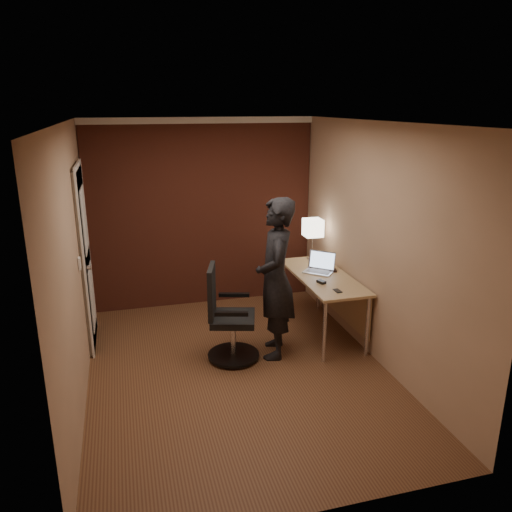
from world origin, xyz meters
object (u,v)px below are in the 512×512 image
at_px(desk_lamp, 313,228).
at_px(mouse, 321,282).
at_px(desk, 328,285).
at_px(phone, 338,291).
at_px(office_chair, 227,320).
at_px(laptop, 320,266).
at_px(person, 276,279).
at_px(wallet, 332,270).

height_order(desk_lamp, mouse, desk_lamp).
distance_m(desk, phone, 0.56).
xyz_separation_m(mouse, office_chair, (-1.11, -0.09, -0.29)).
bearing_deg(laptop, office_chair, -158.70).
height_order(office_chair, person, person).
bearing_deg(desk_lamp, office_chair, -144.38).
distance_m(mouse, wallet, 0.46).
relative_size(mouse, phone, 0.87).
height_order(desk_lamp, phone, desk_lamp).
bearing_deg(office_chair, mouse, 4.87).
bearing_deg(desk, phone, -102.99).
distance_m(mouse, phone, 0.29).
relative_size(desk, laptop, 3.58).
bearing_deg(person, mouse, 116.74).
height_order(laptop, office_chair, office_chair).
xyz_separation_m(phone, wallet, (0.22, 0.64, 0.01)).
xyz_separation_m(office_chair, person, (0.53, -0.02, 0.42)).
distance_m(desk_lamp, phone, 1.22).
distance_m(phone, wallet, 0.68).
xyz_separation_m(mouse, wallet, (0.29, 0.36, -0.01)).
xyz_separation_m(desk_lamp, phone, (-0.15, -1.14, -0.41)).
bearing_deg(desk, laptop, 109.96).
bearing_deg(desk_lamp, person, -129.42).
bearing_deg(phone, person, 162.95).
xyz_separation_m(laptop, person, (-0.72, -0.51, 0.08)).
distance_m(phone, office_chair, 1.23).
height_order(wallet, person, person).
bearing_deg(mouse, office_chair, 164.25).
bearing_deg(phone, mouse, 101.85).
bearing_deg(laptop, person, -144.86).
bearing_deg(phone, desk, 74.48).
height_order(mouse, phone, mouse).
bearing_deg(wallet, person, -151.43).
height_order(phone, person, person).
height_order(mouse, person, person).
height_order(desk_lamp, person, person).
height_order(desk, desk_lamp, desk_lamp).
distance_m(mouse, office_chair, 1.15).
relative_size(desk_lamp, office_chair, 0.52).
distance_m(phone, person, 0.68).
bearing_deg(mouse, person, 170.41).
bearing_deg(desk, person, -154.66).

